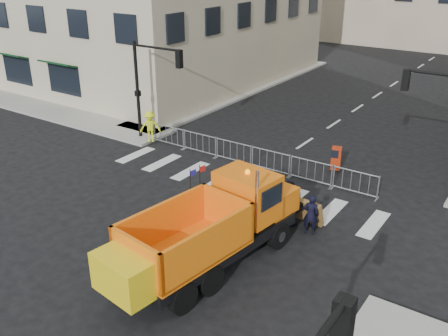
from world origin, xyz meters
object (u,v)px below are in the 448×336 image
Objects in this scene: plow_truck at (209,228)px; newspaper_box at (336,158)px; cop_a at (311,215)px; worker at (150,127)px; cop_b at (288,202)px; cop_c at (264,208)px.

newspaper_box is at bearing 5.73° from plow_truck.
cop_a is at bearing -92.87° from newspaper_box.
newspaper_box is at bearing -27.72° from worker.
newspaper_box is at bearing -78.76° from cop_b.
cop_c is at bearing -108.57° from newspaper_box.
plow_truck is at bearing 87.33° from cop_b.
cop_b is 1.08× the size of cop_c.
cop_b is 1.05× the size of worker.
newspaper_box is (-1.45, 5.88, -0.10)m from cop_a.
cop_a is 6.06m from newspaper_box.
cop_b reaches higher than cop_c.
cop_c is at bearing 60.06° from cop_b.
plow_truck is 9.82m from newspaper_box.
cop_c is 1.51× the size of newspaper_box.
worker reaches higher than cop_c.
worker reaches higher than cop_a.
plow_truck is 5.62× the size of cop_a.
worker is 1.55× the size of newspaper_box.
plow_truck is 8.18× the size of newspaper_box.
worker is at bearing -11.47° from cop_b.
newspaper_box is (9.79, 2.18, -0.30)m from worker.
cop_b is (-1.06, 0.24, 0.09)m from cop_a.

